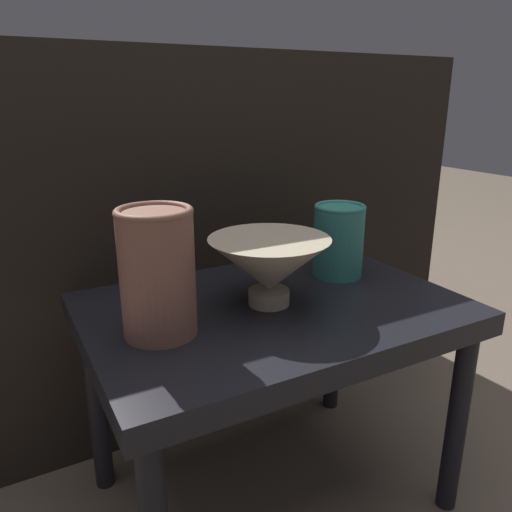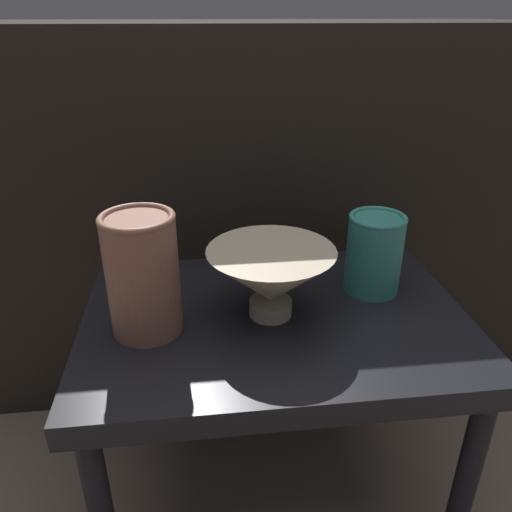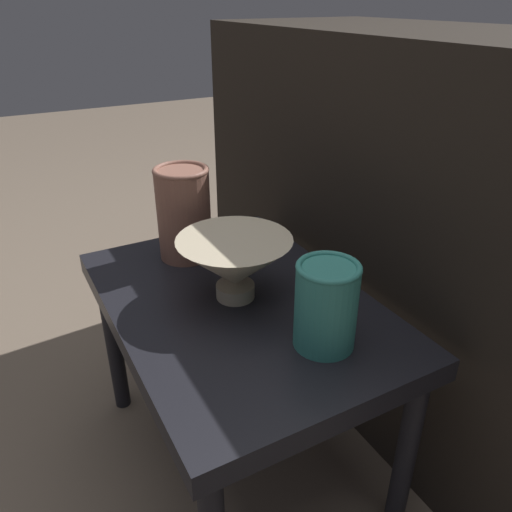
% 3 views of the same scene
% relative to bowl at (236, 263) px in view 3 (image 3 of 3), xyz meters
% --- Properties ---
extents(ground_plane, '(8.00, 8.00, 0.00)m').
position_rel_bowl_xyz_m(ground_plane, '(0.01, -0.00, -0.48)').
color(ground_plane, '#6B5B4C').
extents(table, '(0.63, 0.44, 0.41)m').
position_rel_bowl_xyz_m(table, '(0.01, -0.00, -0.12)').
color(table, black).
rests_on(table, ground_plane).
extents(couch_backdrop, '(1.36, 0.50, 0.84)m').
position_rel_bowl_xyz_m(couch_backdrop, '(0.01, 0.51, -0.06)').
color(couch_backdrop, black).
rests_on(couch_backdrop, ground_plane).
extents(bowl, '(0.20, 0.20, 0.12)m').
position_rel_bowl_xyz_m(bowl, '(0.00, 0.00, 0.00)').
color(bowl, '#C1B293').
rests_on(bowl, table).
extents(vase_textured_left, '(0.11, 0.11, 0.19)m').
position_rel_bowl_xyz_m(vase_textured_left, '(-0.20, -0.02, 0.03)').
color(vase_textured_left, brown).
rests_on(vase_textured_left, table).
extents(vase_colorful_right, '(0.10, 0.10, 0.14)m').
position_rel_bowl_xyz_m(vase_colorful_right, '(0.19, 0.06, 0.00)').
color(vase_colorful_right, teal).
rests_on(vase_colorful_right, table).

